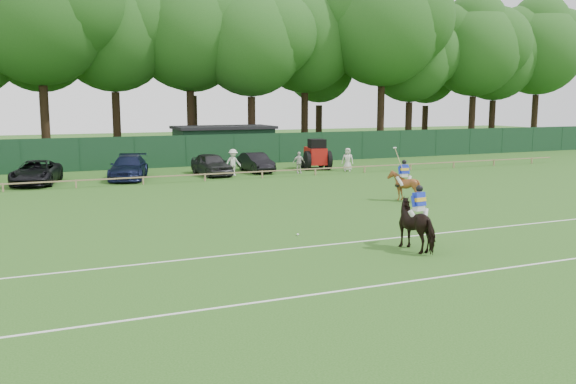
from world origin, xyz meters
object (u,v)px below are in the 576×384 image
estate_black (256,162)px  utility_shed (224,143)px  spectator_right (348,160)px  polo_ball (298,235)px  suv_black (36,172)px  spectator_left (233,162)px  tractor (316,155)px  hatch_grey (211,164)px  sedan_navy (129,167)px  horse_chestnut (404,186)px  spectator_mid (299,162)px  horse_dark (418,225)px

estate_black → utility_shed: (0.16, 8.48, 0.84)m
estate_black → spectator_right: 6.83m
polo_ball → utility_shed: size_ratio=0.01×
suv_black → spectator_right: spectator_right is taller
spectator_left → polo_ball: bearing=-111.7°
tractor → spectator_right: bearing=-41.5°
hatch_grey → spectator_left: bearing=-40.6°
sedan_navy → estate_black: bearing=19.3°
estate_black → tractor: tractor is taller
horse_chestnut → suv_black: size_ratio=0.30×
spectator_left → hatch_grey: bearing=133.5°
sedan_navy → tractor: size_ratio=1.78×
hatch_grey → estate_black: 3.59m
horse_chestnut → sedan_navy: (-11.93, 14.68, -0.01)m
spectator_right → tractor: 2.63m
spectator_left → utility_shed: bearing=65.4°
horse_chestnut → sedan_navy: size_ratio=0.30×
spectator_mid → horse_chestnut: bearing=-89.0°
sedan_navy → spectator_mid: bearing=8.9°
tractor → spectator_left: bearing=-158.9°
horse_chestnut → tractor: size_ratio=0.53×
spectator_mid → sedan_navy: bearing=173.6°
suv_black → estate_black: suv_black is taller
horse_chestnut → hatch_grey: size_ratio=0.35×
hatch_grey → estate_black: (3.54, 0.58, -0.08)m
hatch_grey → spectator_right: size_ratio=2.64×
suv_black → tractor: tractor is taller
suv_black → spectator_mid: spectator_mid is taller
spectator_mid → tractor: tractor is taller
estate_black → polo_ball: (-5.84, -20.67, -0.65)m
horse_chestnut → polo_ball: 10.13m
horse_chestnut → suv_black: bearing=-31.3°
suv_black → polo_ball: bearing=-52.5°
utility_shed → suv_black: bearing=-148.7°
horse_chestnut → spectator_right: spectator_right is taller
estate_black → polo_ball: estate_black is taller
suv_black → estate_black: 15.01m
spectator_left → estate_black: bearing=22.7°
estate_black → polo_ball: 21.49m
horse_chestnut → spectator_mid: bearing=-81.4°
polo_ball → spectator_right: bearing=56.3°
horse_dark → tractor: tractor is taller
spectator_left → utility_shed: size_ratio=0.22×
spectator_mid → tractor: bearing=39.4°
horse_dark → spectator_mid: bearing=-111.4°
horse_dark → spectator_mid: size_ratio=1.34×
spectator_left → spectator_mid: size_ratio=1.19×
horse_chestnut → spectator_right: (3.78, 13.01, 0.06)m
estate_black → spectator_left: bearing=-148.1°
suv_black → tractor: bearing=14.4°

